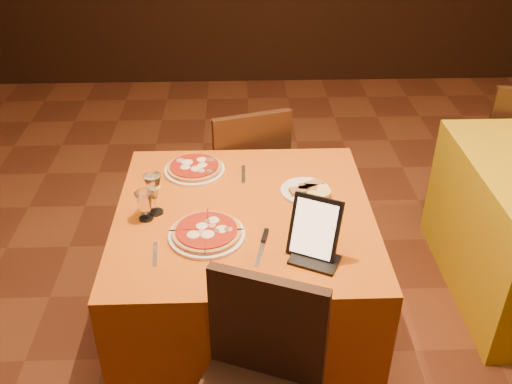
{
  "coord_description": "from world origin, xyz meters",
  "views": [
    {
      "loc": [
        -0.46,
        -1.88,
        2.14
      ],
      "look_at": [
        -0.4,
        0.11,
        0.86
      ],
      "focal_mm": 40.0,
      "sensor_mm": 36.0,
      "label": 1
    }
  ],
  "objects_px": {
    "chair_main_far": "(242,174)",
    "chair_side_far": "(507,144)",
    "pizza_near": "(207,233)",
    "water_glass": "(145,206)",
    "pizza_far": "(195,169)",
    "wine_glass": "(154,194)",
    "main_table": "(245,278)",
    "tablet": "(315,228)"
  },
  "relations": [
    {
      "from": "chair_main_far",
      "to": "chair_side_far",
      "type": "distance_m",
      "value": 1.7
    },
    {
      "from": "water_glass",
      "to": "pizza_far",
      "type": "bearing_deg",
      "value": 64.73
    },
    {
      "from": "chair_main_far",
      "to": "pizza_near",
      "type": "relative_size",
      "value": 2.94
    },
    {
      "from": "chair_side_far",
      "to": "pizza_far",
      "type": "height_order",
      "value": "chair_side_far"
    },
    {
      "from": "chair_main_far",
      "to": "chair_side_far",
      "type": "height_order",
      "value": "same"
    },
    {
      "from": "pizza_far",
      "to": "chair_side_far",
      "type": "bearing_deg",
      "value": 21.96
    },
    {
      "from": "chair_main_far",
      "to": "pizza_far",
      "type": "height_order",
      "value": "chair_main_far"
    },
    {
      "from": "tablet",
      "to": "pizza_near",
      "type": "bearing_deg",
      "value": -170.16
    },
    {
      "from": "main_table",
      "to": "chair_side_far",
      "type": "xyz_separation_m",
      "value": [
        1.67,
        1.11,
        0.08
      ]
    },
    {
      "from": "chair_main_far",
      "to": "pizza_near",
      "type": "xyz_separation_m",
      "value": [
        -0.15,
        -0.98,
        0.31
      ]
    },
    {
      "from": "main_table",
      "to": "tablet",
      "type": "bearing_deg",
      "value": -48.14
    },
    {
      "from": "pizza_near",
      "to": "wine_glass",
      "type": "xyz_separation_m",
      "value": [
        -0.22,
        0.17,
        0.08
      ]
    },
    {
      "from": "water_glass",
      "to": "chair_main_far",
      "type": "bearing_deg",
      "value": 64.13
    },
    {
      "from": "pizza_near",
      "to": "water_glass",
      "type": "relative_size",
      "value": 2.38
    },
    {
      "from": "chair_side_far",
      "to": "pizza_near",
      "type": "distance_m",
      "value": 2.25
    },
    {
      "from": "chair_side_far",
      "to": "water_glass",
      "type": "bearing_deg",
      "value": 36.14
    },
    {
      "from": "water_glass",
      "to": "pizza_near",
      "type": "bearing_deg",
      "value": -26.95
    },
    {
      "from": "wine_glass",
      "to": "tablet",
      "type": "height_order",
      "value": "tablet"
    },
    {
      "from": "tablet",
      "to": "main_table",
      "type": "bearing_deg",
      "value": 157.7
    },
    {
      "from": "pizza_near",
      "to": "chair_side_far",
      "type": "bearing_deg",
      "value": 35.09
    },
    {
      "from": "wine_glass",
      "to": "water_glass",
      "type": "bearing_deg",
      "value": -129.54
    },
    {
      "from": "main_table",
      "to": "pizza_far",
      "type": "xyz_separation_m",
      "value": [
        -0.23,
        0.34,
        0.39
      ]
    },
    {
      "from": "chair_side_far",
      "to": "wine_glass",
      "type": "xyz_separation_m",
      "value": [
        -2.05,
        -1.11,
        0.39
      ]
    },
    {
      "from": "tablet",
      "to": "pizza_far",
      "type": "bearing_deg",
      "value": 153.69
    },
    {
      "from": "wine_glass",
      "to": "tablet",
      "type": "bearing_deg",
      "value": -24.74
    },
    {
      "from": "wine_glass",
      "to": "chair_side_far",
      "type": "bearing_deg",
      "value": 28.39
    },
    {
      "from": "chair_side_far",
      "to": "pizza_near",
      "type": "relative_size",
      "value": 2.94
    },
    {
      "from": "main_table",
      "to": "tablet",
      "type": "xyz_separation_m",
      "value": [
        0.26,
        -0.29,
        0.49
      ]
    },
    {
      "from": "wine_glass",
      "to": "tablet",
      "type": "relative_size",
      "value": 0.78
    },
    {
      "from": "chair_side_far",
      "to": "wine_glass",
      "type": "distance_m",
      "value": 2.36
    },
    {
      "from": "wine_glass",
      "to": "water_glass",
      "type": "height_order",
      "value": "wine_glass"
    },
    {
      "from": "chair_main_far",
      "to": "wine_glass",
      "type": "height_order",
      "value": "wine_glass"
    },
    {
      "from": "chair_main_far",
      "to": "tablet",
      "type": "bearing_deg",
      "value": 87.14
    },
    {
      "from": "main_table",
      "to": "water_glass",
      "type": "bearing_deg",
      "value": -174.27
    },
    {
      "from": "water_glass",
      "to": "chair_side_far",
      "type": "bearing_deg",
      "value": 28.9
    },
    {
      "from": "pizza_far",
      "to": "wine_glass",
      "type": "xyz_separation_m",
      "value": [
        -0.15,
        -0.34,
        0.08
      ]
    },
    {
      "from": "chair_main_far",
      "to": "pizza_near",
      "type": "distance_m",
      "value": 1.04
    },
    {
      "from": "main_table",
      "to": "water_glass",
      "type": "xyz_separation_m",
      "value": [
        -0.41,
        -0.04,
        0.44
      ]
    },
    {
      "from": "chair_side_far",
      "to": "main_table",
      "type": "bearing_deg",
      "value": 40.8
    },
    {
      "from": "pizza_near",
      "to": "main_table",
      "type": "bearing_deg",
      "value": 48.49
    },
    {
      "from": "pizza_far",
      "to": "water_glass",
      "type": "xyz_separation_m",
      "value": [
        -0.18,
        -0.38,
        0.05
      ]
    },
    {
      "from": "chair_main_far",
      "to": "pizza_far",
      "type": "xyz_separation_m",
      "value": [
        -0.23,
        -0.47,
        0.31
      ]
    }
  ]
}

